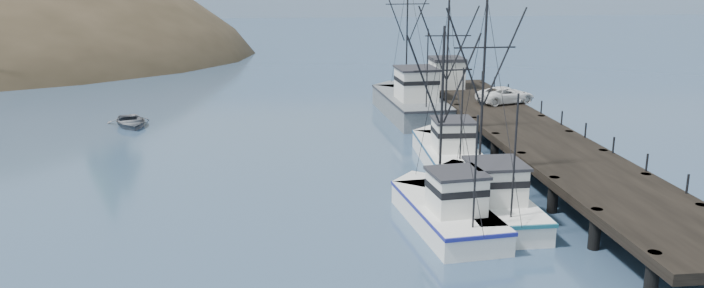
# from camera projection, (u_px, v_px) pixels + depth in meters

# --- Properties ---
(ground) EXTENTS (400.00, 400.00, 0.00)m
(ground) POSITION_uv_depth(u_px,v_px,m) (357.00, 270.00, 30.22)
(ground) COLOR navy
(ground) RESTS_ON ground
(pier) EXTENTS (6.00, 44.00, 2.00)m
(pier) POSITION_uv_depth(u_px,v_px,m) (532.00, 137.00, 46.72)
(pier) COLOR black
(pier) RESTS_ON ground
(distant_ridge) EXTENTS (360.00, 40.00, 26.00)m
(distant_ridge) POSITION_uv_depth(u_px,v_px,m) (319.00, 12.00, 194.73)
(distant_ridge) COLOR #9EB2C6
(distant_ridge) RESTS_ON ground
(distant_ridge_far) EXTENTS (180.00, 25.00, 18.00)m
(distant_ridge_far) POSITION_uv_depth(u_px,v_px,m) (148.00, 10.00, 203.63)
(distant_ridge_far) COLOR silver
(distant_ridge_far) RESTS_ON ground
(moored_sailboats) EXTENTS (20.54, 20.65, 6.35)m
(moored_sailboats) POSITION_uv_depth(u_px,v_px,m) (10.00, 74.00, 82.37)
(moored_sailboats) COLOR white
(moored_sailboats) RESTS_ON ground
(trawler_near) EXTENTS (3.94, 11.53, 11.68)m
(trawler_near) POSITION_uv_depth(u_px,v_px,m) (484.00, 198.00, 37.03)
(trawler_near) COLOR white
(trawler_near) RESTS_ON ground
(trawler_mid) EXTENTS (4.44, 10.49, 10.46)m
(trawler_mid) POSITION_uv_depth(u_px,v_px,m) (445.00, 209.00, 35.29)
(trawler_mid) COLOR white
(trawler_mid) RESTS_ON ground
(trawler_far) EXTENTS (3.92, 10.89, 11.19)m
(trawler_far) POSITION_uv_depth(u_px,v_px,m) (447.00, 150.00, 46.69)
(trawler_far) COLOR white
(trawler_far) RESTS_ON ground
(work_vessel) EXTENTS (5.17, 15.08, 12.67)m
(work_vessel) POSITION_uv_depth(u_px,v_px,m) (410.00, 102.00, 60.92)
(work_vessel) COLOR slate
(work_vessel) RESTS_ON ground
(pier_shed) EXTENTS (3.00, 3.20, 2.80)m
(pier_shed) POSITION_uv_depth(u_px,v_px,m) (447.00, 72.00, 63.42)
(pier_shed) COLOR silver
(pier_shed) RESTS_ON pier
(pickup_truck) EXTENTS (5.29, 3.49, 1.35)m
(pickup_truck) POSITION_uv_depth(u_px,v_px,m) (506.00, 95.00, 56.35)
(pickup_truck) COLOR white
(pickup_truck) RESTS_ON pier
(motorboat) EXTENTS (4.89, 5.81, 1.03)m
(motorboat) POSITION_uv_depth(u_px,v_px,m) (131.00, 126.00, 57.32)
(motorboat) COLOR #5A5D64
(motorboat) RESTS_ON ground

